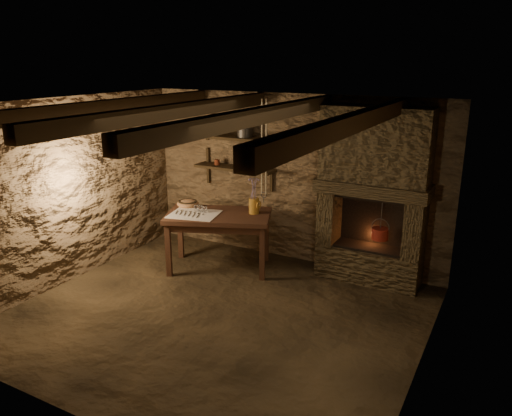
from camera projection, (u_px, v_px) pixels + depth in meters
The scene contains 25 objects.
floor at pixel (218, 315), 5.78m from camera, with size 4.50×4.50×0.00m, color black.
back_wall at pixel (291, 179), 7.12m from camera, with size 4.50×0.04×2.40m, color #473421.
front_wall at pixel (70, 288), 3.75m from camera, with size 4.50×0.04×2.40m, color #473421.
left_wall at pixel (69, 191), 6.46m from camera, with size 0.04×4.00×2.40m, color #473421.
right_wall at pixel (429, 253), 4.41m from camera, with size 0.04×4.00×2.40m, color #473421.
ceiling at pixel (212, 105), 5.09m from camera, with size 4.50×4.00×0.04m, color black.
beam_far_left at pixel (104, 107), 5.80m from camera, with size 0.14×3.95×0.16m, color black.
beam_mid_left at pixel (173, 111), 5.34m from camera, with size 0.14×3.95×0.16m, color black.
beam_mid_right at pixel (255, 116), 4.89m from camera, with size 0.14×3.95×0.16m, color black.
beam_far_right at pixel (354, 122), 4.43m from camera, with size 0.14×3.95×0.16m, color black.
shelf_lower at pixel (234, 168), 7.34m from camera, with size 1.25×0.30×0.04m, color black.
shelf_upper at pixel (234, 138), 7.21m from camera, with size 1.25×0.30×0.04m, color black.
hearth at pixel (373, 192), 6.35m from camera, with size 1.43×0.51×2.30m.
work_table at pixel (219, 239), 6.96m from camera, with size 1.61×1.29×0.81m.
linen_cloth at pixel (194, 214), 6.81m from camera, with size 0.65×0.52×0.01m, color white.
pewter_cutlery_row at pixel (193, 214), 6.79m from camera, with size 0.54×0.21×0.01m, color gray, non-canonical shape.
drinking_glasses at pixel (201, 209), 6.90m from camera, with size 0.21×0.06×0.08m, color white, non-canonical shape.
stoneware_jug at pixel (254, 198), 6.80m from camera, with size 0.18×0.18×0.50m.
wooden_bowl at pixel (188, 204), 7.18m from camera, with size 0.32×0.32×0.11m, color #996942.
iron_stockpot at pixel (245, 131), 7.10m from camera, with size 0.23×0.23×0.17m, color #2A2825.
tin_pan at pixel (211, 124), 7.46m from camera, with size 0.29×0.29×0.04m, color gray.
small_kettle at pixel (244, 164), 7.25m from camera, with size 0.16×0.12×0.17m, color gray, non-canonical shape.
rusty_tin at pixel (217, 162), 7.47m from camera, with size 0.08×0.08×0.08m, color #582111.
red_pot at pixel (380, 233), 6.39m from camera, with size 0.24×0.24×0.54m.
hanging_ropes at pixel (264, 148), 6.13m from camera, with size 0.08×0.08×1.20m, color beige, non-canonical shape.
Camera 1 is at (2.86, -4.34, 2.86)m, focal length 35.00 mm.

